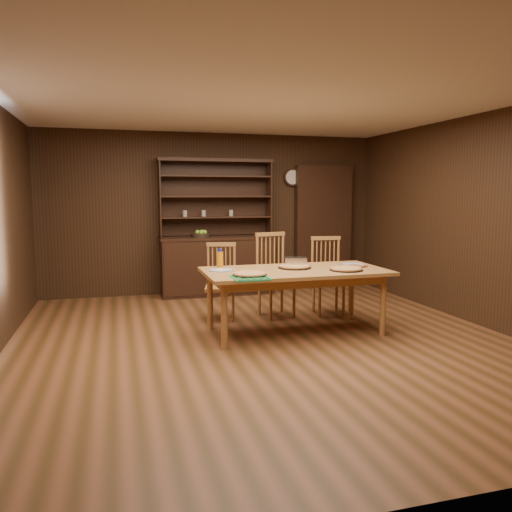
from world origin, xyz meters
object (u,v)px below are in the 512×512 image
object	(u,v)px
chair_right	(327,273)
juice_bottle	(220,259)
china_hutch	(217,258)
chair_center	(274,272)
chair_left	(221,279)
dining_table	(295,276)

from	to	relation	value
chair_right	juice_bottle	size ratio (longest dim) A/B	4.63
china_hutch	chair_right	world-z (taller)	china_hutch
chair_center	chair_right	xyz separation A→B (m)	(0.73, -0.09, -0.04)
china_hutch	chair_left	bearing A→B (deg)	-99.37
chair_center	china_hutch	bearing A→B (deg)	95.09
chair_center	chair_right	world-z (taller)	chair_center
chair_center	chair_right	bearing A→B (deg)	-17.78
china_hutch	dining_table	xyz separation A→B (m)	(0.42, -2.48, 0.08)
china_hutch	chair_right	distance (m)	2.06
dining_table	chair_left	xyz separation A→B (m)	(-0.68, 0.92, -0.16)
chair_right	juice_bottle	distance (m)	1.65
chair_left	juice_bottle	size ratio (longest dim) A/B	4.38
dining_table	chair_center	distance (m)	0.89
chair_right	juice_bottle	bearing A→B (deg)	-157.30
chair_left	chair_center	xyz separation A→B (m)	(0.71, -0.04, 0.07)
chair_left	chair_center	bearing A→B (deg)	10.72
chair_center	chair_left	bearing A→B (deg)	166.51
chair_left	chair_center	distance (m)	0.71
juice_bottle	china_hutch	bearing A→B (deg)	79.70
chair_left	china_hutch	bearing A→B (deg)	94.23
dining_table	chair_right	bearing A→B (deg)	46.20
dining_table	chair_left	world-z (taller)	chair_left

